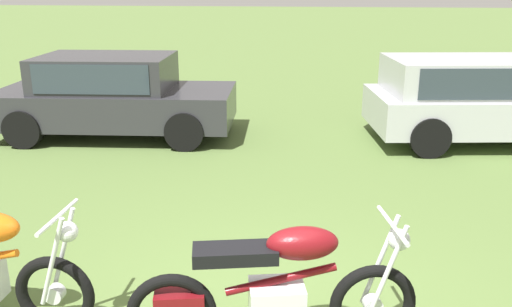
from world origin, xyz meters
TOP-DOWN VIEW (x-y plane):
  - motorcycle_maroon at (0.09, 0.08)m, footprint 2.12×0.82m
  - car_charcoal at (-3.35, 5.63)m, footprint 4.22×2.13m
  - car_silver at (3.12, 6.10)m, footprint 4.52×2.45m

SIDE VIEW (x-z plane):
  - motorcycle_maroon at x=0.09m, z-range -0.02..1.00m
  - car_charcoal at x=-3.35m, z-range 0.08..1.51m
  - car_silver at x=3.12m, z-range 0.12..1.55m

